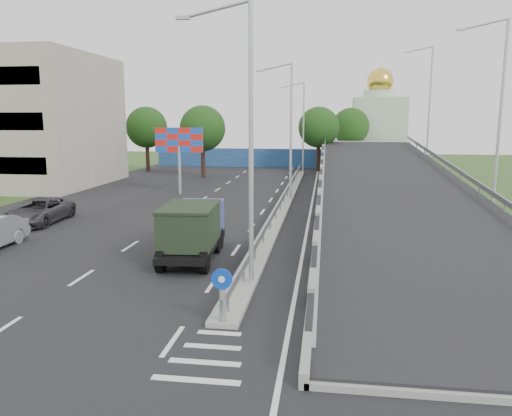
% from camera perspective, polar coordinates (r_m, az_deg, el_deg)
% --- Properties ---
extents(ground, '(160.00, 160.00, 0.00)m').
position_cam_1_polar(ground, '(13.65, -5.78, -17.08)').
color(ground, '#2D4C1E').
rests_on(ground, ground).
extents(road_surface, '(26.00, 90.00, 0.04)m').
position_cam_1_polar(road_surface, '(32.92, -2.59, -0.73)').
color(road_surface, black).
rests_on(road_surface, ground).
extents(parking_strip, '(8.00, 90.00, 0.05)m').
position_cam_1_polar(parking_strip, '(37.53, -22.50, -0.15)').
color(parking_strip, black).
rests_on(parking_strip, ground).
extents(median, '(1.00, 44.00, 0.20)m').
position_cam_1_polar(median, '(36.41, 3.22, 0.49)').
color(median, gray).
rests_on(median, ground).
extents(overpass_ramp, '(10.00, 50.00, 3.50)m').
position_cam_1_polar(overpass_ramp, '(36.32, 15.13, 2.76)').
color(overpass_ramp, gray).
rests_on(overpass_ramp, ground).
extents(median_guardrail, '(0.09, 44.00, 0.71)m').
position_cam_1_polar(median_guardrail, '(36.30, 3.23, 1.50)').
color(median_guardrail, gray).
rests_on(median_guardrail, median).
extents(sign_bollard, '(0.64, 0.23, 1.67)m').
position_cam_1_polar(sign_bollard, '(15.18, -3.87, -9.90)').
color(sign_bollard, black).
rests_on(sign_bollard, median).
extents(lamp_post_near, '(2.74, 0.18, 10.08)m').
position_cam_1_polar(lamp_post_near, '(18.00, -1.18, 8.82)').
color(lamp_post_near, '#B2B5B7').
rests_on(lamp_post_near, median).
extents(lamp_post_mid, '(2.74, 0.18, 10.08)m').
position_cam_1_polar(lamp_post_mid, '(37.87, 3.73, 9.54)').
color(lamp_post_mid, '#B2B5B7').
rests_on(lamp_post_mid, median).
extents(lamp_post_far, '(2.74, 0.18, 10.08)m').
position_cam_1_polar(lamp_post_far, '(57.83, 5.27, 9.75)').
color(lamp_post_far, '#B2B5B7').
rests_on(lamp_post_far, median).
extents(blue_wall, '(30.00, 0.50, 2.40)m').
position_cam_1_polar(blue_wall, '(64.34, 1.79, 5.72)').
color(blue_wall, navy).
rests_on(blue_wall, ground).
extents(church, '(7.00, 7.00, 13.80)m').
position_cam_1_polar(church, '(72.11, 13.80, 9.19)').
color(church, '#B2CCAD').
rests_on(church, ground).
extents(billboard, '(4.00, 0.24, 5.50)m').
position_cam_1_polar(billboard, '(41.58, -8.80, 7.26)').
color(billboard, '#B2B5B7').
rests_on(billboard, ground).
extents(tree_left_mid, '(4.80, 4.80, 7.60)m').
position_cam_1_polar(tree_left_mid, '(53.38, -6.12, 9.02)').
color(tree_left_mid, black).
rests_on(tree_left_mid, ground).
extents(tree_median_far, '(4.80, 4.80, 7.60)m').
position_cam_1_polar(tree_median_far, '(59.78, 7.19, 9.12)').
color(tree_median_far, black).
rests_on(tree_median_far, ground).
extents(tree_left_far, '(4.80, 4.80, 7.60)m').
position_cam_1_polar(tree_left_far, '(60.53, -12.40, 8.98)').
color(tree_left_far, black).
rests_on(tree_left_far, ground).
extents(tree_ramp_far, '(4.80, 4.80, 7.60)m').
position_cam_1_polar(tree_ramp_far, '(66.84, 10.76, 9.13)').
color(tree_ramp_far, black).
rests_on(tree_ramp_far, ground).
extents(dump_truck, '(2.52, 5.90, 2.55)m').
position_cam_1_polar(dump_truck, '(22.59, -7.20, -2.23)').
color(dump_truck, black).
rests_on(dump_truck, ground).
extents(parked_car_c, '(2.74, 5.48, 1.49)m').
position_cam_1_polar(parked_car_c, '(32.62, -23.55, -0.35)').
color(parked_car_c, '#363439').
rests_on(parked_car_c, ground).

